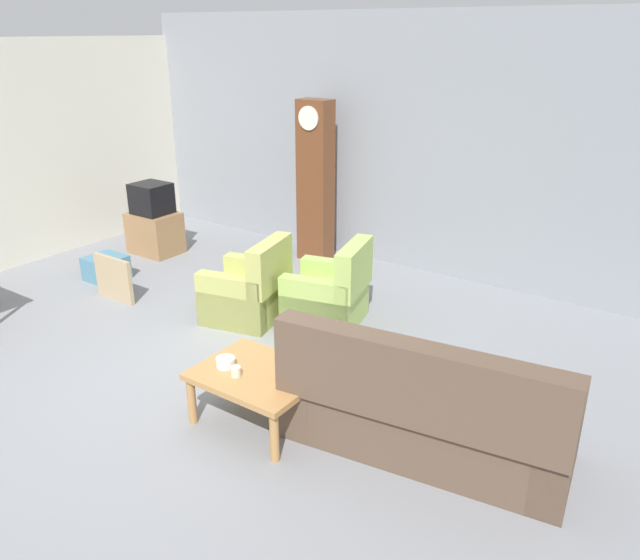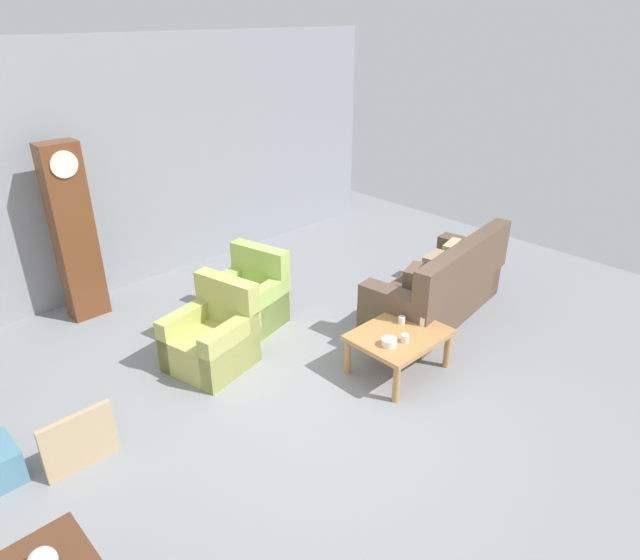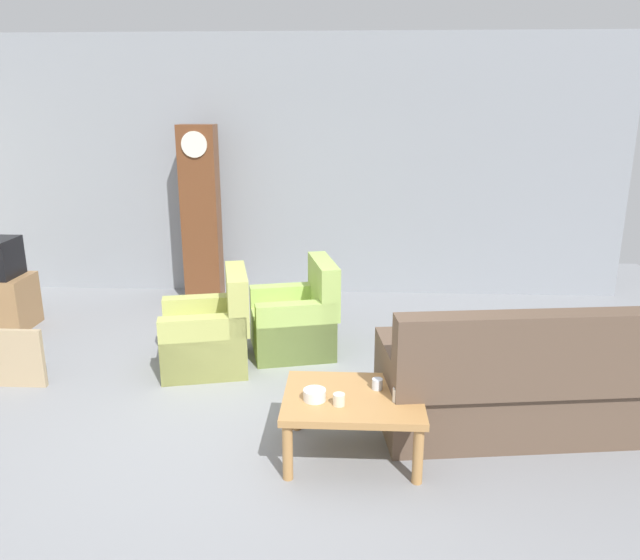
{
  "view_description": "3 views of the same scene",
  "coord_description": "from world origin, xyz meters",
  "px_view_note": "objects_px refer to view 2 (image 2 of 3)",
  "views": [
    {
      "loc": [
        3.7,
        -3.6,
        2.97
      ],
      "look_at": [
        0.8,
        0.59,
        0.92
      ],
      "focal_mm": 35.0,
      "sensor_mm": 36.0,
      "label": 1
    },
    {
      "loc": [
        -3.12,
        -3.31,
        3.45
      ],
      "look_at": [
        0.6,
        0.58,
        0.81
      ],
      "focal_mm": 31.08,
      "sensor_mm": 36.0,
      "label": 2
    },
    {
      "loc": [
        0.82,
        -4.21,
        2.41
      ],
      "look_at": [
        0.53,
        1.17,
        0.84
      ],
      "focal_mm": 34.6,
      "sensor_mm": 36.0,
      "label": 3
    }
  ],
  "objects_px": {
    "armchair_olive_far": "(248,301)",
    "framed_picture_leaning": "(80,441)",
    "grandfather_clock": "(74,233)",
    "bowl_white_stacked": "(389,342)",
    "cup_cream_tall": "(405,338)",
    "couch_floral": "(439,289)",
    "armchair_olive_near": "(213,339)",
    "coffee_table_wood": "(399,338)",
    "cup_blue_rimmed": "(402,320)",
    "cup_white_porcelain": "(423,321)"
  },
  "relations": [
    {
      "from": "bowl_white_stacked",
      "to": "cup_cream_tall",
      "type": "bearing_deg",
      "value": -21.35
    },
    {
      "from": "cup_cream_tall",
      "to": "bowl_white_stacked",
      "type": "distance_m",
      "value": 0.18
    },
    {
      "from": "armchair_olive_far",
      "to": "cup_white_porcelain",
      "type": "distance_m",
      "value": 2.12
    },
    {
      "from": "armchair_olive_far",
      "to": "grandfather_clock",
      "type": "bearing_deg",
      "value": 129.36
    },
    {
      "from": "framed_picture_leaning",
      "to": "cup_blue_rimmed",
      "type": "xyz_separation_m",
      "value": [
        3.14,
        -0.82,
        0.23
      ]
    },
    {
      "from": "couch_floral",
      "to": "cup_cream_tall",
      "type": "relative_size",
      "value": 27.1
    },
    {
      "from": "coffee_table_wood",
      "to": "bowl_white_stacked",
      "type": "height_order",
      "value": "bowl_white_stacked"
    },
    {
      "from": "framed_picture_leaning",
      "to": "cup_white_porcelain",
      "type": "height_order",
      "value": "cup_white_porcelain"
    },
    {
      "from": "couch_floral",
      "to": "armchair_olive_near",
      "type": "relative_size",
      "value": 2.34
    },
    {
      "from": "cup_blue_rimmed",
      "to": "cup_cream_tall",
      "type": "xyz_separation_m",
      "value": [
        -0.26,
        -0.25,
        0.0
      ]
    },
    {
      "from": "couch_floral",
      "to": "cup_white_porcelain",
      "type": "height_order",
      "value": "couch_floral"
    },
    {
      "from": "armchair_olive_near",
      "to": "coffee_table_wood",
      "type": "relative_size",
      "value": 0.98
    },
    {
      "from": "cup_blue_rimmed",
      "to": "bowl_white_stacked",
      "type": "distance_m",
      "value": 0.47
    },
    {
      "from": "cup_white_porcelain",
      "to": "grandfather_clock",
      "type": "bearing_deg",
      "value": 121.59
    },
    {
      "from": "framed_picture_leaning",
      "to": "cup_cream_tall",
      "type": "xyz_separation_m",
      "value": [
        2.88,
        -1.07,
        0.23
      ]
    },
    {
      "from": "coffee_table_wood",
      "to": "framed_picture_leaning",
      "type": "bearing_deg",
      "value": 162.66
    },
    {
      "from": "cup_blue_rimmed",
      "to": "grandfather_clock",
      "type": "bearing_deg",
      "value": 121.29
    },
    {
      "from": "cup_cream_tall",
      "to": "bowl_white_stacked",
      "type": "relative_size",
      "value": 0.52
    },
    {
      "from": "coffee_table_wood",
      "to": "armchair_olive_far",
      "type": "bearing_deg",
      "value": 106.7
    },
    {
      "from": "grandfather_clock",
      "to": "cup_white_porcelain",
      "type": "distance_m",
      "value": 4.16
    },
    {
      "from": "couch_floral",
      "to": "coffee_table_wood",
      "type": "bearing_deg",
      "value": -162.4
    },
    {
      "from": "framed_picture_leaning",
      "to": "cup_white_porcelain",
      "type": "bearing_deg",
      "value": -16.97
    },
    {
      "from": "coffee_table_wood",
      "to": "cup_white_porcelain",
      "type": "bearing_deg",
      "value": -13.26
    },
    {
      "from": "cup_white_porcelain",
      "to": "cup_cream_tall",
      "type": "distance_m",
      "value": 0.41
    },
    {
      "from": "cup_white_porcelain",
      "to": "bowl_white_stacked",
      "type": "distance_m",
      "value": 0.57
    },
    {
      "from": "couch_floral",
      "to": "framed_picture_leaning",
      "type": "relative_size",
      "value": 3.66
    },
    {
      "from": "bowl_white_stacked",
      "to": "cup_blue_rimmed",
      "type": "bearing_deg",
      "value": 23.56
    },
    {
      "from": "framed_picture_leaning",
      "to": "bowl_white_stacked",
      "type": "relative_size",
      "value": 3.88
    },
    {
      "from": "couch_floral",
      "to": "coffee_table_wood",
      "type": "relative_size",
      "value": 2.29
    },
    {
      "from": "armchair_olive_near",
      "to": "grandfather_clock",
      "type": "distance_m",
      "value": 2.21
    },
    {
      "from": "armchair_olive_far",
      "to": "framed_picture_leaning",
      "type": "relative_size",
      "value": 1.58
    },
    {
      "from": "framed_picture_leaning",
      "to": "cup_blue_rimmed",
      "type": "bearing_deg",
      "value": -14.61
    },
    {
      "from": "bowl_white_stacked",
      "to": "coffee_table_wood",
      "type": "bearing_deg",
      "value": 16.73
    },
    {
      "from": "armchair_olive_near",
      "to": "cup_white_porcelain",
      "type": "distance_m",
      "value": 2.24
    },
    {
      "from": "armchair_olive_far",
      "to": "bowl_white_stacked",
      "type": "bearing_deg",
      "value": -81.32
    },
    {
      "from": "couch_floral",
      "to": "bowl_white_stacked",
      "type": "xyz_separation_m",
      "value": [
        -1.54,
        -0.48,
        0.14
      ]
    },
    {
      "from": "coffee_table_wood",
      "to": "framed_picture_leaning",
      "type": "distance_m",
      "value": 3.12
    },
    {
      "from": "couch_floral",
      "to": "grandfather_clock",
      "type": "xyz_separation_m",
      "value": [
        -3.13,
        3.03,
        0.72
      ]
    },
    {
      "from": "coffee_table_wood",
      "to": "cup_blue_rimmed",
      "type": "xyz_separation_m",
      "value": [
        0.17,
        0.11,
        0.1
      ]
    },
    {
      "from": "coffee_table_wood",
      "to": "cup_white_porcelain",
      "type": "height_order",
      "value": "cup_white_porcelain"
    },
    {
      "from": "coffee_table_wood",
      "to": "cup_blue_rimmed",
      "type": "bearing_deg",
      "value": 32.82
    },
    {
      "from": "framed_picture_leaning",
      "to": "grandfather_clock",
      "type": "bearing_deg",
      "value": 65.95
    },
    {
      "from": "couch_floral",
      "to": "armchair_olive_near",
      "type": "distance_m",
      "value": 2.81
    },
    {
      "from": "couch_floral",
      "to": "coffee_table_wood",
      "type": "distance_m",
      "value": 1.34
    },
    {
      "from": "cup_cream_tall",
      "to": "bowl_white_stacked",
      "type": "xyz_separation_m",
      "value": [
        -0.17,
        0.07,
        -0.0
      ]
    },
    {
      "from": "cup_blue_rimmed",
      "to": "framed_picture_leaning",
      "type": "bearing_deg",
      "value": 165.39
    },
    {
      "from": "couch_floral",
      "to": "framed_picture_leaning",
      "type": "distance_m",
      "value": 4.28
    },
    {
      "from": "armchair_olive_far",
      "to": "cup_cream_tall",
      "type": "xyz_separation_m",
      "value": [
        0.46,
        -2.0,
        0.19
      ]
    },
    {
      "from": "grandfather_clock",
      "to": "armchair_olive_near",
      "type": "bearing_deg",
      "value": -75.52
    },
    {
      "from": "framed_picture_leaning",
      "to": "coffee_table_wood",
      "type": "bearing_deg",
      "value": -17.34
    }
  ]
}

